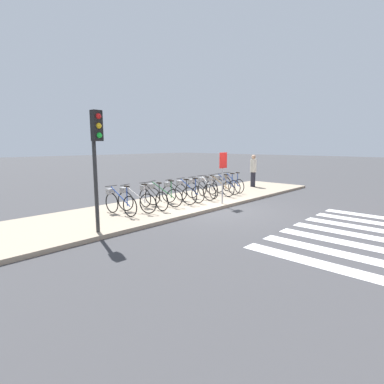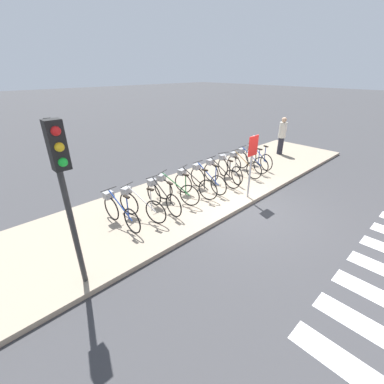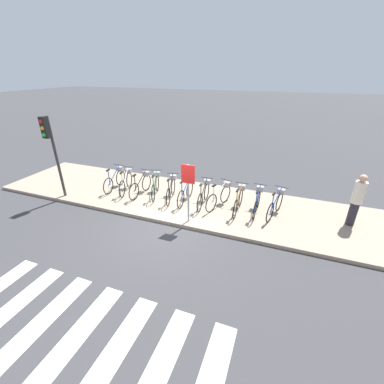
# 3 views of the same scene
# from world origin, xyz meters

# --- Properties ---
(ground_plane) EXTENTS (120.00, 120.00, 0.00)m
(ground_plane) POSITION_xyz_m (0.00, 0.00, 0.00)
(ground_plane) COLOR #38383A
(sidewalk) EXTENTS (15.95, 3.50, 0.12)m
(sidewalk) POSITION_xyz_m (0.00, 1.75, 0.06)
(sidewalk) COLOR gray
(sidewalk) RESTS_ON ground_plane
(parked_bicycle_0) EXTENTS (0.46, 1.62, 1.00)m
(parked_bicycle_0) POSITION_xyz_m (-3.25, 1.67, 0.56)
(parked_bicycle_0) COLOR black
(parked_bicycle_0) RESTS_ON sidewalk
(parked_bicycle_1) EXTENTS (0.60, 1.57, 1.00)m
(parked_bicycle_1) POSITION_xyz_m (-2.67, 1.60, 0.56)
(parked_bicycle_1) COLOR black
(parked_bicycle_1) RESTS_ON sidewalk
(parked_bicycle_2) EXTENTS (0.46, 1.62, 1.00)m
(parked_bicycle_2) POSITION_xyz_m (-1.94, 1.57, 0.56)
(parked_bicycle_2) COLOR black
(parked_bicycle_2) RESTS_ON sidewalk
(parked_bicycle_3) EXTENTS (0.65, 1.55, 1.00)m
(parked_bicycle_3) POSITION_xyz_m (-1.37, 1.70, 0.56)
(parked_bicycle_3) COLOR black
(parked_bicycle_3) RESTS_ON sidewalk
(parked_bicycle_4) EXTENTS (0.54, 1.59, 1.00)m
(parked_bicycle_4) POSITION_xyz_m (-0.64, 1.60, 0.56)
(parked_bicycle_4) COLOR black
(parked_bicycle_4) RESTS_ON sidewalk
(parked_bicycle_5) EXTENTS (0.46, 1.62, 1.00)m
(parked_bicycle_5) POSITION_xyz_m (-0.02, 1.62, 0.56)
(parked_bicycle_5) COLOR black
(parked_bicycle_5) RESTS_ON sidewalk
(parked_bicycle_6) EXTENTS (0.46, 1.62, 1.00)m
(parked_bicycle_6) POSITION_xyz_m (0.69, 1.62, 0.56)
(parked_bicycle_6) COLOR black
(parked_bicycle_6) RESTS_ON sidewalk
(parked_bicycle_7) EXTENTS (0.63, 1.56, 1.00)m
(parked_bicycle_7) POSITION_xyz_m (1.29, 1.70, 0.56)
(parked_bicycle_7) COLOR black
(parked_bicycle_7) RESTS_ON sidewalk
(parked_bicycle_8) EXTENTS (0.46, 1.62, 1.00)m
(parked_bicycle_8) POSITION_xyz_m (1.99, 1.60, 0.56)
(parked_bicycle_8) COLOR black
(parked_bicycle_8) RESTS_ON sidewalk
(parked_bicycle_9) EXTENTS (0.46, 1.62, 1.00)m
(parked_bicycle_9) POSITION_xyz_m (2.63, 1.71, 0.56)
(parked_bicycle_9) COLOR black
(parked_bicycle_9) RESTS_ON sidewalk
(parked_bicycle_10) EXTENTS (0.56, 1.58, 1.00)m
(parked_bicycle_10) POSITION_xyz_m (3.25, 1.75, 0.56)
(parked_bicycle_10) COLOR black
(parked_bicycle_10) RESTS_ON sidewalk
(pedestrian) EXTENTS (0.34, 0.34, 1.75)m
(pedestrian) POSITION_xyz_m (5.61, 1.98, 1.04)
(pedestrian) COLOR #23232D
(pedestrian) RESTS_ON sidewalk
(traffic_light) EXTENTS (0.24, 0.40, 3.12)m
(traffic_light) POSITION_xyz_m (-4.78, 0.23, 2.38)
(traffic_light) COLOR #2D2D2D
(traffic_light) RESTS_ON sidewalk
(sign_post) EXTENTS (0.44, 0.07, 1.99)m
(sign_post) POSITION_xyz_m (0.59, 0.29, 1.48)
(sign_post) COLOR #99999E
(sign_post) RESTS_ON sidewalk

